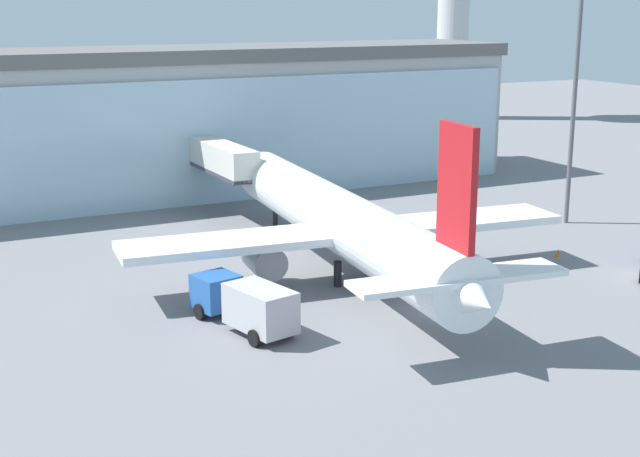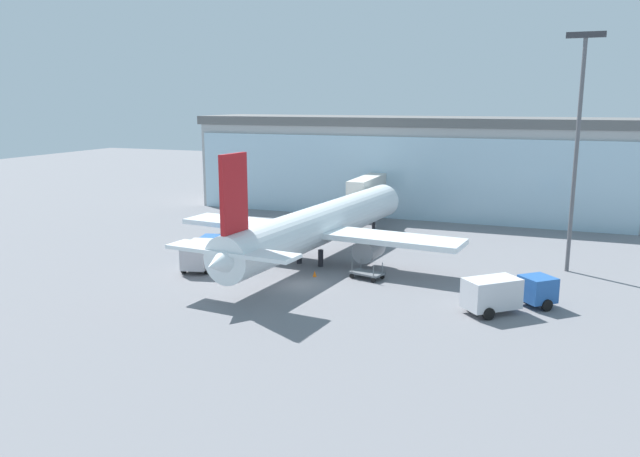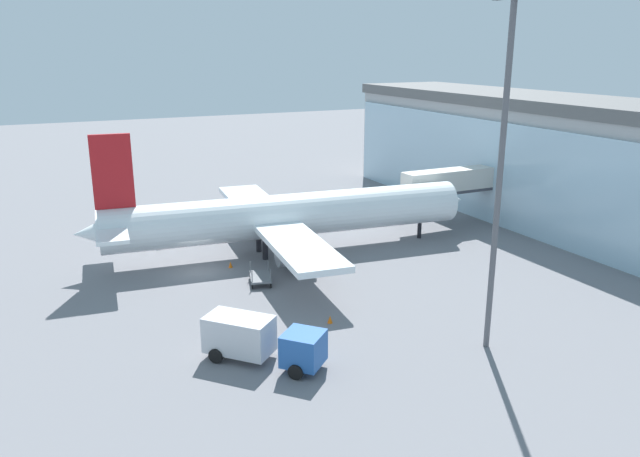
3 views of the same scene
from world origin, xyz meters
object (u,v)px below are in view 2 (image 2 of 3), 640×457
apron_light_mast (578,136)px  baggage_cart (367,273)px  safety_cone_nose (315,274)px  fuel_truck (507,292)px  catering_truck (204,252)px  safety_cone_wingtip (475,281)px  airplane (320,225)px  jet_bridge (370,187)px

apron_light_mast → baggage_cart: 22.15m
apron_light_mast → safety_cone_nose: apron_light_mast is taller
fuel_truck → baggage_cart: fuel_truck is taller
catering_truck → safety_cone_wingtip: catering_truck is taller
fuel_truck → baggage_cart: size_ratio=2.18×
airplane → safety_cone_wingtip: airplane is taller
jet_bridge → safety_cone_nose: 26.15m
fuel_truck → safety_cone_wingtip: (-3.09, 6.17, -1.19)m
airplane → baggage_cart: (6.28, -4.50, -2.98)m
fuel_truck → safety_cone_wingtip: bearing=73.5°
catering_truck → safety_cone_nose: 11.04m
jet_bridge → apron_light_mast: apron_light_mast is taller
airplane → safety_cone_wingtip: 15.94m
airplane → baggage_cart: size_ratio=11.62×
apron_light_mast → safety_cone_nose: size_ratio=38.39×
baggage_cart → safety_cone_nose: bearing=28.9°
baggage_cart → safety_cone_nose: baggage_cart is taller
jet_bridge → safety_cone_wingtip: (16.46, -22.80, -4.35)m
airplane → baggage_cart: 8.28m
airplane → fuel_truck: (18.47, -8.92, -2.01)m
apron_light_mast → catering_truck: 35.36m
apron_light_mast → jet_bridge: bearing=147.0°
fuel_truck → safety_cone_nose: bearing=125.5°
jet_bridge → baggage_cart: (7.37, -24.54, -4.12)m
airplane → catering_truck: bearing=130.1°
apron_light_mast → airplane: size_ratio=0.58×
jet_bridge → apron_light_mast: 29.27m
catering_truck → safety_cone_wingtip: (24.57, 3.59, -1.19)m
catering_truck → airplane: bearing=-68.6°
airplane → safety_cone_nose: size_ratio=66.03×
jet_bridge → safety_cone_nose: jet_bridge is taller
apron_light_mast → fuel_truck: size_ratio=3.09×
safety_cone_nose → safety_cone_wingtip: bearing=11.7°
safety_cone_nose → safety_cone_wingtip: size_ratio=1.00×
baggage_cart → safety_cone_nose: size_ratio=5.68×
jet_bridge → safety_cone_nose: size_ratio=22.90×
apron_light_mast → fuel_truck: apron_light_mast is taller
airplane → baggage_cart: airplane is taller
jet_bridge → airplane: airplane is taller
airplane → fuel_truck: airplane is taller
airplane → fuel_truck: size_ratio=5.32×
jet_bridge → catering_truck: jet_bridge is taller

